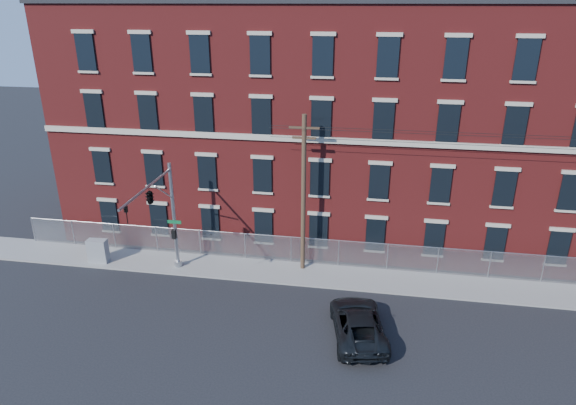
% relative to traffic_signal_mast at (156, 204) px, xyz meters
% --- Properties ---
extents(ground, '(140.00, 140.00, 0.00)m').
position_rel_traffic_signal_mast_xyz_m(ground, '(6.00, -2.18, -5.39)').
color(ground, black).
rests_on(ground, ground).
extents(sidewalk, '(65.00, 3.00, 0.12)m').
position_rel_traffic_signal_mast_xyz_m(sidewalk, '(18.00, 2.82, -5.33)').
color(sidewalk, gray).
rests_on(sidewalk, ground).
extents(mill_building, '(55.30, 14.32, 16.30)m').
position_rel_traffic_signal_mast_xyz_m(mill_building, '(18.00, 11.75, 2.76)').
color(mill_building, maroon).
rests_on(mill_building, ground).
extents(chain_link_fence, '(59.06, 0.06, 1.85)m').
position_rel_traffic_signal_mast_xyz_m(chain_link_fence, '(18.00, 4.12, -4.33)').
color(chain_link_fence, '#A5A8AD').
rests_on(chain_link_fence, ground).
extents(traffic_signal_mast, '(0.90, 6.75, 7.00)m').
position_rel_traffic_signal_mast_xyz_m(traffic_signal_mast, '(0.00, 0.00, 0.00)').
color(traffic_signal_mast, '#9EA0A5').
rests_on(traffic_signal_mast, ground).
extents(utility_pole_near, '(1.80, 0.28, 10.00)m').
position_rel_traffic_signal_mast_xyz_m(utility_pole_near, '(8.00, 3.42, -0.05)').
color(utility_pole_near, '#4C3826').
rests_on(utility_pole_near, ground).
extents(pickup_truck, '(3.46, 5.79, 1.51)m').
position_rel_traffic_signal_mast_xyz_m(pickup_truck, '(11.77, -2.96, -4.64)').
color(pickup_truck, black).
rests_on(pickup_truck, ground).
extents(utility_cabinet, '(1.30, 0.70, 1.58)m').
position_rel_traffic_signal_mast_xyz_m(utility_cabinet, '(-5.37, 2.02, -4.48)').
color(utility_cabinet, gray).
rests_on(utility_cabinet, sidewalk).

